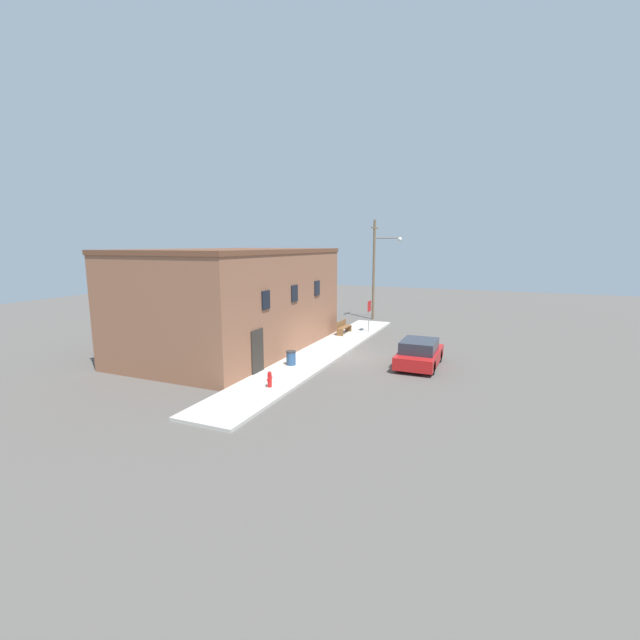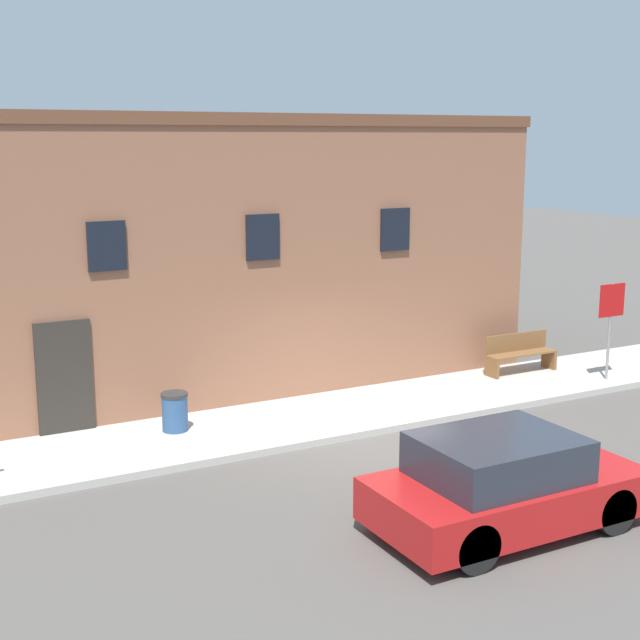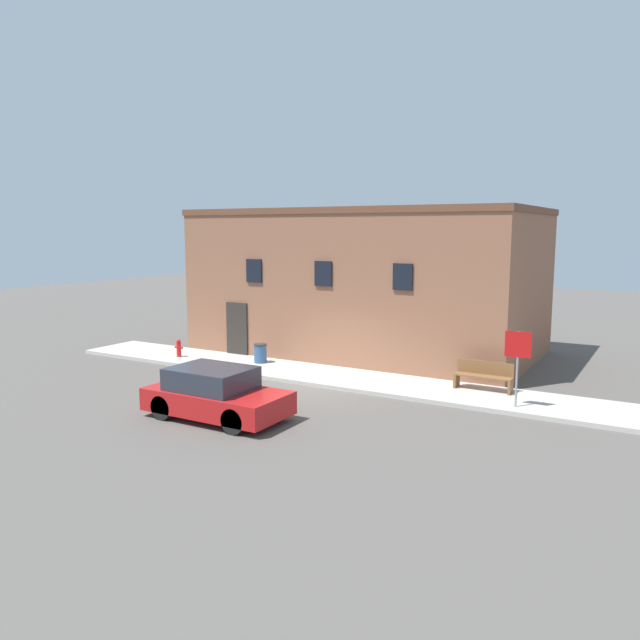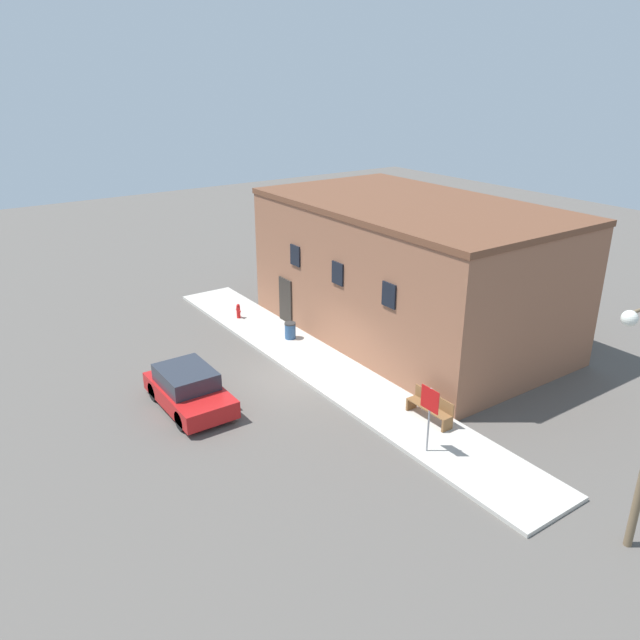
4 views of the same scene
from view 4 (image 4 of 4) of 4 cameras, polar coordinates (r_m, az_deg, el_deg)
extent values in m
plane|color=#56514C|center=(23.91, -2.20, -5.30)|extent=(80.00, 80.00, 0.00)
cube|color=#BCB7AD|center=(24.52, 0.34, -4.38)|extent=(21.43, 2.58, 0.13)
cube|color=#8E5B42|center=(27.11, 8.15, 4.28)|extent=(13.22, 7.58, 5.63)
cube|color=brown|center=(26.38, 8.49, 10.36)|extent=(13.32, 7.68, 0.24)
cube|color=black|center=(27.00, -2.27, 5.91)|extent=(0.70, 0.08, 0.90)
cube|color=black|center=(24.57, 1.63, 4.28)|extent=(0.70, 0.08, 0.90)
cube|color=black|center=(22.29, 6.33, 2.28)|extent=(0.70, 0.08, 0.90)
cube|color=#2D2823|center=(28.46, -3.16, 1.68)|extent=(1.00, 0.08, 2.20)
cylinder|color=red|center=(29.32, -7.47, 0.72)|extent=(0.18, 0.18, 0.56)
sphere|color=red|center=(29.20, -7.50, 1.32)|extent=(0.16, 0.16, 0.16)
cylinder|color=red|center=(29.41, -7.61, 0.95)|extent=(0.10, 0.08, 0.08)
cylinder|color=red|center=(29.17, -7.35, 0.79)|extent=(0.10, 0.08, 0.08)
cylinder|color=gray|center=(19.13, 9.92, -9.00)|extent=(0.06, 0.06, 2.15)
cube|color=red|center=(18.77, 10.02, -7.16)|extent=(0.72, 0.02, 0.72)
cube|color=brown|center=(21.69, 8.36, -7.55)|extent=(0.08, 0.44, 0.43)
cube|color=brown|center=(20.69, 11.55, -9.36)|extent=(0.08, 0.44, 0.43)
cube|color=brown|center=(21.06, 9.95, -7.89)|extent=(1.76, 0.44, 0.04)
cube|color=brown|center=(21.08, 10.39, -7.19)|extent=(1.76, 0.04, 0.42)
cylinder|color=#2D517F|center=(26.87, -2.74, -1.03)|extent=(0.47, 0.47, 0.65)
cylinder|color=#2D2D2D|center=(26.74, -2.75, -0.32)|extent=(0.49, 0.49, 0.06)
sphere|color=silver|center=(13.30, 26.45, 0.14)|extent=(0.32, 0.32, 0.32)
cylinder|color=black|center=(21.58, -8.42, -7.75)|extent=(0.67, 0.20, 0.67)
cylinder|color=black|center=(21.01, -12.59, -8.96)|extent=(0.67, 0.20, 0.67)
cylinder|color=black|center=(23.53, -11.09, -5.30)|extent=(0.67, 0.20, 0.67)
cylinder|color=black|center=(23.00, -14.95, -6.32)|extent=(0.67, 0.20, 0.67)
cube|color=red|center=(22.18, -11.83, -6.68)|extent=(3.88, 1.90, 0.61)
cube|color=#282D38|center=(22.07, -12.15, -5.10)|extent=(2.14, 1.67, 0.59)
camera|label=1|loc=(40.05, -30.23, 12.14)|focal=24.00mm
camera|label=2|loc=(26.73, -38.21, 5.30)|focal=50.00mm
camera|label=3|loc=(11.08, -60.40, -22.88)|focal=35.00mm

